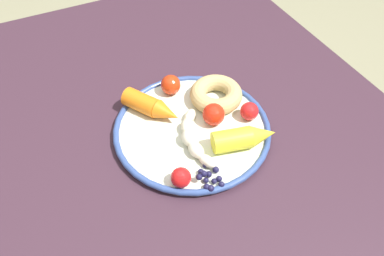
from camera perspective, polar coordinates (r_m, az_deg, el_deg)
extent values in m
cube|color=#35202C|center=(0.76, -3.17, -0.80)|extent=(1.08, 0.91, 0.03)
cube|color=#2E1D26|center=(1.44, 4.17, 7.74)|extent=(0.05, 0.05, 0.70)
cube|color=#2E1D26|center=(1.34, -26.85, -2.64)|extent=(0.05, 0.05, 0.70)
cylinder|color=silver|center=(0.73, 0.00, -0.31)|extent=(0.29, 0.29, 0.01)
torus|color=#314985|center=(0.73, 0.00, 0.00)|extent=(0.30, 0.30, 0.01)
ellipsoid|color=beige|center=(0.74, -0.30, 1.81)|extent=(0.04, 0.04, 0.02)
ellipsoid|color=beige|center=(0.71, -0.68, 0.24)|extent=(0.04, 0.04, 0.02)
ellipsoid|color=beige|center=(0.69, -0.39, -1.44)|extent=(0.04, 0.04, 0.03)
ellipsoid|color=beige|center=(0.68, 0.63, -3.35)|extent=(0.04, 0.03, 0.02)
ellipsoid|color=beige|center=(0.67, 2.32, -5.03)|extent=(0.04, 0.03, 0.02)
cylinder|color=orange|center=(0.76, -7.65, 3.87)|extent=(0.08, 0.07, 0.04)
cone|color=orange|center=(0.73, -3.82, 2.17)|extent=(0.06, 0.06, 0.04)
cylinder|color=yellow|center=(0.69, 6.07, -1.82)|extent=(0.06, 0.08, 0.04)
cone|color=yellow|center=(0.70, 10.70, -0.98)|extent=(0.05, 0.06, 0.04)
torus|color=tan|center=(0.77, 3.66, 5.09)|extent=(0.12, 0.12, 0.03)
sphere|color=#191638|center=(0.65, 4.11, -7.65)|extent=(0.01, 0.01, 0.01)
sphere|color=#191638|center=(0.65, 2.54, -7.01)|extent=(0.01, 0.01, 0.01)
sphere|color=#191638|center=(0.64, 4.48, -8.51)|extent=(0.01, 0.01, 0.01)
sphere|color=#191638|center=(0.65, 2.52, -7.76)|extent=(0.01, 0.01, 0.01)
sphere|color=#191638|center=(0.67, 2.02, -5.62)|extent=(0.01, 0.01, 0.01)
sphere|color=#191638|center=(0.64, 3.12, -8.99)|extent=(0.01, 0.01, 0.01)
sphere|color=#191638|center=(0.66, 3.62, -6.32)|extent=(0.01, 0.01, 0.01)
sphere|color=#191638|center=(0.64, 2.20, -8.89)|extent=(0.01, 0.01, 0.01)
sphere|color=#191638|center=(0.66, 1.13, -6.73)|extent=(0.01, 0.01, 0.01)
sphere|color=#191638|center=(0.67, 2.94, -5.34)|extent=(0.01, 0.01, 0.01)
sphere|color=#191638|center=(0.65, 3.37, -8.04)|extent=(0.01, 0.01, 0.01)
sphere|color=#191638|center=(0.64, 1.82, -6.91)|extent=(0.01, 0.01, 0.01)
sphere|color=#191638|center=(0.64, 1.08, -7.42)|extent=(0.01, 0.01, 0.01)
sphere|color=red|center=(0.74, 8.67, 2.53)|extent=(0.04, 0.04, 0.04)
sphere|color=#BA2E10|center=(0.79, -3.23, 6.55)|extent=(0.04, 0.04, 0.04)
sphere|color=red|center=(0.64, -1.69, -7.49)|extent=(0.04, 0.04, 0.04)
sphere|color=red|center=(0.72, 3.29, 2.08)|extent=(0.04, 0.04, 0.04)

